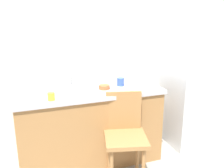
# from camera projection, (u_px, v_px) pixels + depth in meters

# --- Properties ---
(back_wall) EXTENTS (4.80, 0.10, 2.57)m
(back_wall) POSITION_uv_depth(u_px,v_px,m) (99.00, 44.00, 2.94)
(back_wall) COLOR silver
(back_wall) RESTS_ON ground_plane
(cabinet_base) EXTENTS (1.52, 0.60, 0.81)m
(cabinet_base) POSITION_uv_depth(u_px,v_px,m) (90.00, 127.00, 2.78)
(cabinet_base) COLOR #A87542
(cabinet_base) RESTS_ON ground_plane
(countertop) EXTENTS (1.56, 0.64, 0.04)m
(countertop) POSITION_uv_depth(u_px,v_px,m) (89.00, 91.00, 2.67)
(countertop) COLOR #B7B7BC
(countertop) RESTS_ON cabinet_base
(faucet) EXTENTS (0.02, 0.02, 0.22)m
(faucet) POSITION_uv_depth(u_px,v_px,m) (70.00, 75.00, 2.81)
(faucet) COLOR #B7B7BC
(faucet) RESTS_ON countertop
(refrigerator) EXTENTS (0.55, 0.59, 1.28)m
(refrigerator) POSITION_uv_depth(u_px,v_px,m) (189.00, 95.00, 3.15)
(refrigerator) COLOR silver
(refrigerator) RESTS_ON ground_plane
(chair) EXTENTS (0.49, 0.49, 0.89)m
(chair) POSITION_uv_depth(u_px,v_px,m) (125.00, 133.00, 2.43)
(chair) COLOR #A87542
(chair) RESTS_ON ground_plane
(dish_tray) EXTENTS (0.28, 0.20, 0.05)m
(dish_tray) POSITION_uv_depth(u_px,v_px,m) (77.00, 90.00, 2.54)
(dish_tray) COLOR white
(dish_tray) RESTS_ON countertop
(terracotta_bowl) EXTENTS (0.12, 0.12, 0.04)m
(terracotta_bowl) POSITION_uv_depth(u_px,v_px,m) (104.00, 87.00, 2.67)
(terracotta_bowl) COLOR #B25B33
(terracotta_bowl) RESTS_ON countertop
(cup_blue) EXTENTS (0.08, 0.08, 0.09)m
(cup_blue) POSITION_uv_depth(u_px,v_px,m) (121.00, 82.00, 2.79)
(cup_blue) COLOR blue
(cup_blue) RESTS_ON countertop
(cup_yellow) EXTENTS (0.07, 0.07, 0.08)m
(cup_yellow) POSITION_uv_depth(u_px,v_px,m) (51.00, 96.00, 2.31)
(cup_yellow) COLOR yellow
(cup_yellow) RESTS_ON countertop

